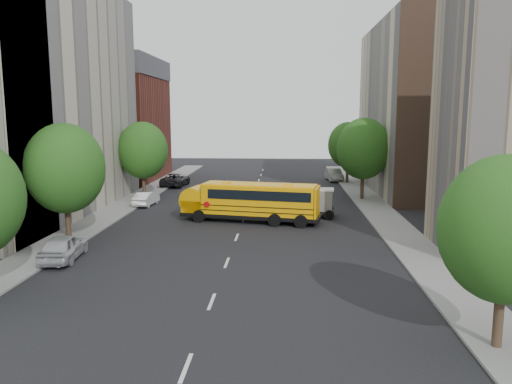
# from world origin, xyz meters

# --- Properties ---
(ground) EXTENTS (120.00, 120.00, 0.00)m
(ground) POSITION_xyz_m (0.00, 0.00, 0.00)
(ground) COLOR black
(ground) RESTS_ON ground
(sidewalk_left) EXTENTS (3.00, 80.00, 0.12)m
(sidewalk_left) POSITION_xyz_m (-11.50, 5.00, 0.06)
(sidewalk_left) COLOR slate
(sidewalk_left) RESTS_ON ground
(sidewalk_right) EXTENTS (3.00, 80.00, 0.12)m
(sidewalk_right) POSITION_xyz_m (11.50, 5.00, 0.06)
(sidewalk_right) COLOR slate
(sidewalk_right) RESTS_ON ground
(lane_markings) EXTENTS (0.15, 64.00, 0.01)m
(lane_markings) POSITION_xyz_m (0.00, 10.00, 0.01)
(lane_markings) COLOR silver
(lane_markings) RESTS_ON ground
(building_left_cream) EXTENTS (10.00, 26.00, 20.00)m
(building_left_cream) POSITION_xyz_m (-18.00, 6.00, 10.00)
(building_left_cream) COLOR #C1B69B
(building_left_cream) RESTS_ON ground
(building_left_redbrick) EXTENTS (10.00, 15.00, 13.00)m
(building_left_redbrick) POSITION_xyz_m (-18.00, 28.00, 6.50)
(building_left_redbrick) COLOR maroon
(building_left_redbrick) RESTS_ON ground
(building_right_far) EXTENTS (10.00, 22.00, 18.00)m
(building_right_far) POSITION_xyz_m (18.00, 20.00, 9.00)
(building_right_far) COLOR beige
(building_right_far) RESTS_ON ground
(building_right_sidewall) EXTENTS (10.10, 0.30, 18.00)m
(building_right_sidewall) POSITION_xyz_m (18.00, 9.00, 9.00)
(building_right_sidewall) COLOR brown
(building_right_sidewall) RESTS_ON ground
(street_tree_1) EXTENTS (5.12, 5.12, 7.90)m
(street_tree_1) POSITION_xyz_m (-11.00, -4.00, 4.95)
(street_tree_1) COLOR #38281C
(street_tree_1) RESTS_ON ground
(street_tree_2) EXTENTS (4.99, 4.99, 7.71)m
(street_tree_2) POSITION_xyz_m (-11.00, 14.00, 4.83)
(street_tree_2) COLOR #38281C
(street_tree_2) RESTS_ON ground
(street_tree_3) EXTENTS (4.61, 4.61, 7.11)m
(street_tree_3) POSITION_xyz_m (11.00, -18.00, 4.45)
(street_tree_3) COLOR #38281C
(street_tree_3) RESTS_ON ground
(street_tree_4) EXTENTS (5.25, 5.25, 8.10)m
(street_tree_4) POSITION_xyz_m (11.00, 14.00, 5.08)
(street_tree_4) COLOR #38281C
(street_tree_4) RESTS_ON ground
(street_tree_5) EXTENTS (4.86, 4.86, 7.51)m
(street_tree_5) POSITION_xyz_m (11.00, 26.00, 4.70)
(street_tree_5) COLOR #38281C
(street_tree_5) RESTS_ON ground
(school_bus) EXTENTS (11.33, 4.56, 3.12)m
(school_bus) POSITION_xyz_m (0.54, 3.18, 1.74)
(school_bus) COLOR black
(school_bus) RESTS_ON ground
(safari_truck) EXTENTS (5.73, 2.62, 2.37)m
(safari_truck) POSITION_xyz_m (4.67, 5.43, 1.25)
(safari_truck) COLOR black
(safari_truck) RESTS_ON ground
(parked_car_0) EXTENTS (2.27, 4.71, 1.55)m
(parked_car_0) POSITION_xyz_m (-9.60, -7.94, 0.78)
(parked_car_0) COLOR #B3B5BA
(parked_car_0) RESTS_ON ground
(parked_car_1) EXTENTS (1.66, 4.02, 1.29)m
(parked_car_1) POSITION_xyz_m (-9.60, 9.70, 0.65)
(parked_car_1) COLOR white
(parked_car_1) RESTS_ON ground
(parked_car_2) EXTENTS (2.85, 5.61, 1.52)m
(parked_car_2) POSITION_xyz_m (-9.60, 22.36, 0.76)
(parked_car_2) COLOR black
(parked_car_2) RESTS_ON ground
(parked_car_5) EXTENTS (2.14, 4.93, 1.58)m
(parked_car_5) POSITION_xyz_m (9.60, 28.22, 0.79)
(parked_car_5) COLOR gray
(parked_car_5) RESTS_ON ground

